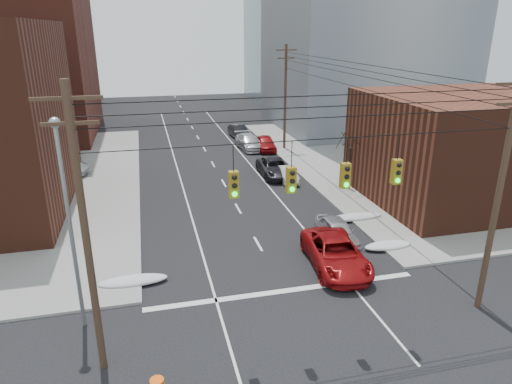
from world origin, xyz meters
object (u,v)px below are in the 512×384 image
parked_car_c (275,168)px  lot_car_a (42,180)px  parked_car_e (266,143)px  parked_car_b (288,174)px  parked_car_d (249,142)px  red_pickup (336,253)px  parked_car_a (337,231)px  lot_car_c (7,205)px  parked_car_f (239,131)px  lot_car_d (8,170)px  lot_car_b (57,167)px

parked_car_c → lot_car_a: (-19.46, 0.90, 0.10)m
parked_car_c → parked_car_e: size_ratio=1.19×
parked_car_b → parked_car_d: (-0.68, 11.74, 0.17)m
lot_car_a → parked_car_c: bearing=-78.5°
red_pickup → parked_car_c: red_pickup is taller
red_pickup → parked_car_b: (2.03, 15.01, -0.21)m
parked_car_a → parked_car_b: size_ratio=1.15×
red_pickup → lot_car_a: red_pickup is taller
parked_car_d → lot_car_a: (-19.46, -9.12, 0.07)m
parked_car_c → parked_car_e: (1.60, 9.04, 0.02)m
red_pickup → lot_car_c: 23.10m
parked_car_f → parked_car_e: bearing=-80.8°
parked_car_a → parked_car_f: bearing=90.7°
parked_car_d → parked_car_e: 1.88m
lot_car_a → lot_car_d: (-3.51, 4.03, -0.04)m
parked_car_a → parked_car_b: parked_car_a is taller
parked_car_e → lot_car_b: size_ratio=0.82×
parked_car_d → lot_car_d: (-22.96, -5.09, 0.03)m
parked_car_d → lot_car_d: 23.52m
parked_car_e → parked_car_b: bearing=-89.4°
parked_car_c → lot_car_b: lot_car_b is taller
parked_car_a → parked_car_f: size_ratio=0.94×
parked_car_b → lot_car_a: 20.31m
red_pickup → lot_car_d: red_pickup is taller
parked_car_d → parked_car_b: bearing=-90.8°
red_pickup → parked_car_a: 3.17m
parked_car_b → parked_car_f: 17.43m
parked_car_a → red_pickup: bearing=-114.5°
parked_car_b → parked_car_c: size_ratio=0.68×
parked_car_c → lot_car_d: parked_car_c is taller
parked_car_c → parked_car_f: 15.71m
parked_car_f → lot_car_c: bearing=-140.4°
lot_car_a → lot_car_d: size_ratio=1.10×
red_pickup → parked_car_e: size_ratio=1.30×
parked_car_e → lot_car_b: lot_car_b is taller
red_pickup → parked_car_e: (2.95, 25.77, -0.05)m
lot_car_b → red_pickup: bearing=-127.2°
lot_car_b → lot_car_d: 4.18m
parked_car_c → lot_car_b: size_ratio=0.97×
red_pickup → parked_car_e: red_pickup is taller
parked_car_d → lot_car_c: bearing=-149.5°
parked_car_c → lot_car_a: bearing=179.1°
parked_car_f → lot_car_b: (-18.83, -11.39, 0.18)m
parked_car_f → lot_car_c: parked_car_f is taller
lot_car_b → parked_car_b: bearing=-94.1°
parked_car_a → lot_car_d: bearing=141.4°
red_pickup → parked_car_b: bearing=87.4°
lot_car_b → lot_car_a: bearing=-177.3°
parked_car_c → lot_car_a: lot_car_a is taller
red_pickup → lot_car_d: bearing=140.0°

